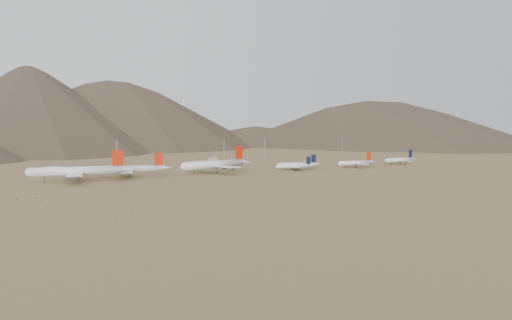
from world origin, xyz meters
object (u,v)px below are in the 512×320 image
widebody_west (77,171)px  narrowbody_a (295,166)px  widebody_east (215,164)px  control_tower (213,160)px  narrowbody_b (298,165)px  widebody_centre (128,169)px

widebody_west → narrowbody_a: size_ratio=2.04×
widebody_west → widebody_east: bearing=15.2°
control_tower → narrowbody_a: bearing=-66.3°
narrowbody_b → widebody_west: bearing=-160.1°
narrowbody_a → control_tower: 101.11m
widebody_west → control_tower: (149.15, 94.34, -2.44)m
widebody_west → widebody_east: size_ratio=1.01×
widebody_east → narrowbody_a: size_ratio=2.01×
widebody_centre → widebody_west: bearing=-149.5°
widebody_east → narrowbody_b: 85.27m
widebody_west → widebody_centre: widebody_west is taller
narrowbody_b → control_tower: (-50.04, 84.44, 0.83)m
widebody_centre → narrowbody_a: 150.15m
widebody_west → widebody_centre: 42.14m
widebody_centre → widebody_east: size_ratio=0.85×
narrowbody_a → narrowbody_b: narrowbody_b is taller
widebody_centre → widebody_east: widebody_east is taller
widebody_centre → widebody_east: (73.91, -1.81, 1.26)m
widebody_east → widebody_centre: bearing=162.0°
widebody_west → widebody_centre: (40.08, 12.96, -1.20)m
narrowbody_a → widebody_east: bearing=-173.5°
narrowbody_a → narrowbody_b: 12.44m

